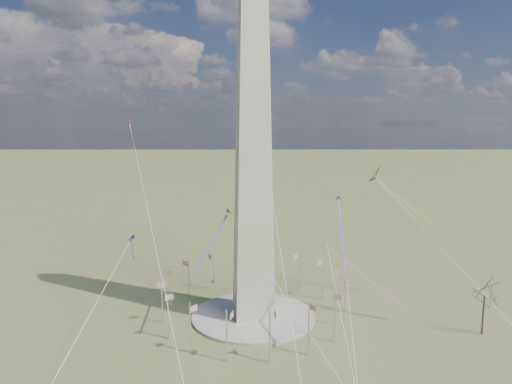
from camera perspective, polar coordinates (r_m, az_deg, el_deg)
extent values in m
plane|color=#5F6633|center=(138.27, -0.34, -15.35)|extent=(2000.00, 2000.00, 0.00)
cylinder|color=#9F9E91|center=(138.11, -0.34, -15.20)|extent=(36.00, 36.00, 0.80)
cylinder|color=silver|center=(141.72, 10.35, -12.05)|extent=(0.36, 0.36, 13.00)
cube|color=#AC1735|center=(141.12, 10.23, -9.86)|extent=(2.40, 0.08, 1.50)
cylinder|color=silver|center=(150.00, 8.35, -10.83)|extent=(0.36, 0.36, 13.00)
cube|color=#AC1735|center=(149.29, 8.08, -8.77)|extent=(2.25, 0.99, 1.50)
cylinder|color=silver|center=(156.20, 5.42, -9.98)|extent=(0.36, 0.36, 13.00)
cube|color=#AC1735|center=(155.24, 5.03, -8.04)|extent=(1.75, 1.75, 1.50)
cylinder|color=silver|center=(159.66, 1.94, -9.53)|extent=(0.36, 0.36, 13.00)
cube|color=#AC1735|center=(158.35, 1.49, -7.68)|extent=(0.99, 2.25, 1.50)
cylinder|color=silver|center=(160.04, -1.74, -9.49)|extent=(0.36, 0.36, 13.00)
cube|color=#AC1735|center=(158.33, -2.22, -7.68)|extent=(0.08, 2.40, 1.50)
cylinder|color=silver|center=(157.30, -5.30, -9.84)|extent=(0.36, 0.36, 13.00)
cube|color=#AC1735|center=(155.18, -5.77, -8.06)|extent=(0.99, 2.25, 1.50)
cylinder|color=silver|center=(151.72, -8.40, -10.60)|extent=(0.36, 0.36, 13.00)
cube|color=#AC1735|center=(149.20, -8.80, -8.80)|extent=(1.75, 1.75, 1.50)
cylinder|color=silver|center=(143.87, -10.66, -11.74)|extent=(0.36, 0.36, 13.00)
cube|color=#AC1735|center=(141.01, -10.94, -9.89)|extent=(2.25, 0.99, 1.50)
cylinder|color=silver|center=(134.67, -11.65, -13.21)|extent=(0.36, 0.36, 13.00)
cube|color=#AC1735|center=(131.59, -11.75, -11.27)|extent=(2.40, 0.08, 1.50)
cylinder|color=silver|center=(125.38, -10.93, -14.88)|extent=(0.36, 0.36, 13.00)
cube|color=#AC1735|center=(122.25, -10.79, -12.81)|extent=(2.25, 0.99, 1.50)
cylinder|color=silver|center=(117.57, -8.22, -16.45)|extent=(0.36, 0.36, 13.00)
cube|color=#AC1735|center=(114.60, -7.79, -14.23)|extent=(1.75, 1.75, 1.50)
cylinder|color=silver|center=(112.83, -3.68, -17.50)|extent=(0.36, 0.36, 13.00)
cube|color=#AC1735|center=(110.25, -3.04, -15.10)|extent=(0.99, 2.25, 1.50)
cylinder|color=silver|center=(112.28, 1.73, -17.62)|extent=(0.36, 0.36, 13.00)
cube|color=#AC1735|center=(110.28, 2.43, -15.09)|extent=(0.08, 2.40, 1.50)
cylinder|color=silver|center=(116.08, 6.59, -16.76)|extent=(0.36, 0.36, 13.00)
cube|color=#AC1735|center=(114.68, 7.16, -14.20)|extent=(0.99, 2.25, 1.50)
cylinder|color=silver|center=(123.29, 9.78, -15.26)|extent=(0.36, 0.36, 13.00)
cube|color=#AC1735|center=(122.36, 10.13, -12.77)|extent=(1.75, 1.75, 1.50)
cylinder|color=silver|center=(132.37, 10.97, -13.58)|extent=(0.36, 0.36, 13.00)
cube|color=#AC1735|center=(131.71, 11.06, -11.24)|extent=(2.25, 0.99, 1.50)
cylinder|color=#473D2B|center=(139.80, 26.52, -13.58)|extent=(0.47, 0.47, 10.98)
cube|color=yellow|center=(152.40, 18.28, -1.17)|extent=(14.51, 12.34, 13.05)
cube|color=yellow|center=(150.11, 18.08, -1.30)|extent=(14.51, 12.34, 13.05)
cube|color=navy|center=(138.99, -15.26, -5.61)|extent=(1.84, 2.15, 2.11)
cube|color=#E8244B|center=(139.86, -15.20, -6.99)|extent=(0.61, 2.70, 7.28)
cube|color=#E8244B|center=(118.48, 10.72, -5.66)|extent=(5.80, 22.24, 14.22)
cube|color=#E8244B|center=(121.11, -5.57, -6.25)|extent=(10.36, 15.78, 11.49)
cube|color=#E8244B|center=(139.70, 13.44, -10.18)|extent=(18.01, 15.68, 14.58)
cube|color=red|center=(155.36, -15.53, 8.32)|extent=(1.24, 1.83, 1.43)
cube|color=red|center=(155.36, -15.50, 7.75)|extent=(0.92, 1.15, 3.28)
cube|color=silver|center=(174.51, -0.83, 16.82)|extent=(1.55, 2.34, 1.83)
cube|color=silver|center=(174.23, -0.83, 16.17)|extent=(1.08, 1.45, 4.21)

